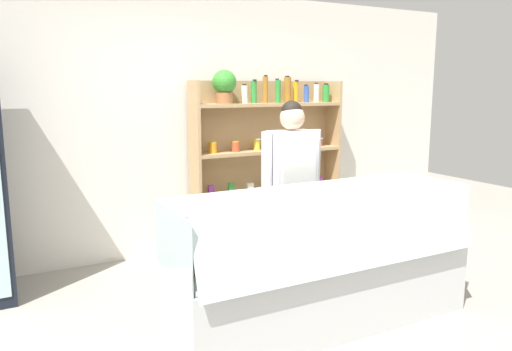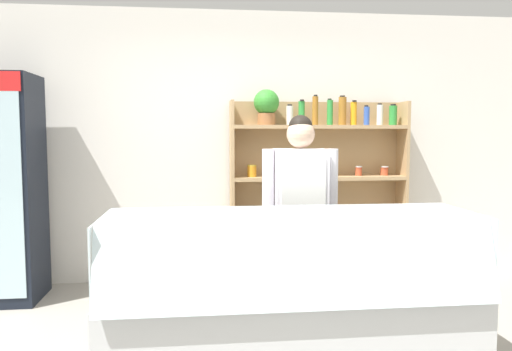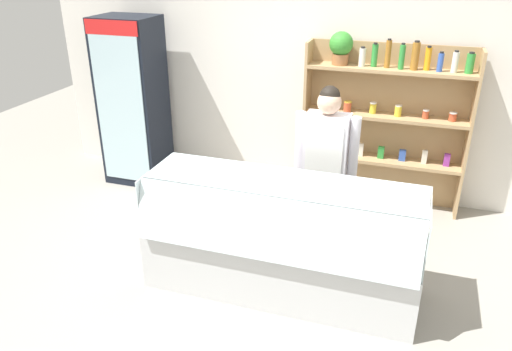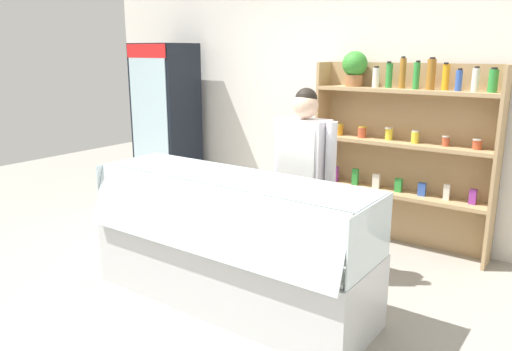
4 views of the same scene
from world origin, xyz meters
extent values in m
cube|color=white|center=(0.00, 2.05, 1.35)|extent=(6.80, 0.10, 2.70)
cylinder|color=#9E6623|center=(-2.02, 1.34, 0.33)|extent=(0.06, 0.06, 0.15)
cylinder|color=#9E6623|center=(-2.00, 1.34, 0.87)|extent=(0.06, 0.06, 0.18)
cylinder|color=purple|center=(-2.02, 1.34, 1.42)|extent=(0.07, 0.07, 0.21)
cube|color=tan|center=(0.73, 1.94, 0.90)|extent=(1.75, 0.02, 1.80)
cube|color=tan|center=(-0.13, 1.80, 0.90)|extent=(0.03, 0.28, 1.80)
cube|color=tan|center=(1.59, 1.80, 0.90)|extent=(0.03, 0.28, 1.80)
cube|color=tan|center=(0.73, 1.80, 0.54)|extent=(1.69, 0.28, 0.04)
cube|color=tan|center=(0.73, 1.80, 1.04)|extent=(1.69, 0.28, 0.04)
cube|color=tan|center=(0.73, 1.80, 1.55)|extent=(1.69, 0.28, 0.04)
cylinder|color=#996038|center=(0.20, 1.80, 1.62)|extent=(0.17, 0.17, 0.11)
sphere|color=#34892D|center=(0.20, 1.80, 1.79)|extent=(0.25, 0.25, 0.25)
cylinder|color=silver|center=(0.43, 1.80, 1.66)|extent=(0.07, 0.07, 0.19)
cylinder|color=black|center=(0.43, 1.80, 1.76)|extent=(0.04, 0.04, 0.02)
cylinder|color=#2D8C38|center=(0.55, 1.82, 1.68)|extent=(0.06, 0.06, 0.23)
cylinder|color=black|center=(0.55, 1.80, 1.81)|extent=(0.04, 0.04, 0.02)
cylinder|color=#9E6623|center=(0.69, 1.81, 1.71)|extent=(0.06, 0.06, 0.28)
cylinder|color=black|center=(0.69, 1.80, 1.85)|extent=(0.04, 0.04, 0.02)
cylinder|color=#2D8C38|center=(0.83, 1.78, 1.69)|extent=(0.06, 0.06, 0.24)
cylinder|color=black|center=(0.83, 1.80, 1.82)|extent=(0.04, 0.04, 0.02)
cylinder|color=#9E6623|center=(0.96, 1.80, 1.70)|extent=(0.08, 0.08, 0.27)
cylinder|color=black|center=(0.96, 1.80, 1.85)|extent=(0.05, 0.05, 0.02)
cylinder|color=orange|center=(1.08, 1.83, 1.68)|extent=(0.06, 0.06, 0.23)
cylinder|color=black|center=(1.08, 1.80, 1.80)|extent=(0.04, 0.04, 0.02)
cylinder|color=#3356B2|center=(1.20, 1.79, 1.66)|extent=(0.06, 0.06, 0.18)
cylinder|color=black|center=(1.20, 1.80, 1.75)|extent=(0.04, 0.04, 0.02)
cylinder|color=silver|center=(1.34, 1.80, 1.67)|extent=(0.06, 0.06, 0.20)
cylinder|color=black|center=(1.34, 1.80, 1.77)|extent=(0.04, 0.04, 0.02)
cylinder|color=#2D8C38|center=(1.48, 1.80, 1.66)|extent=(0.08, 0.08, 0.19)
cylinder|color=black|center=(1.48, 1.80, 1.77)|extent=(0.05, 0.05, 0.02)
cylinder|color=orange|center=(0.06, 1.80, 1.11)|extent=(0.09, 0.09, 0.10)
cylinder|color=gold|center=(0.06, 1.80, 1.17)|extent=(0.09, 0.09, 0.01)
cylinder|color=#BF4C2D|center=(0.32, 1.79, 1.11)|extent=(0.08, 0.08, 0.10)
cylinder|color=gold|center=(0.32, 1.80, 1.17)|extent=(0.08, 0.08, 0.01)
cylinder|color=yellow|center=(0.59, 1.82, 1.12)|extent=(0.07, 0.07, 0.11)
cylinder|color=silver|center=(0.59, 1.80, 1.18)|extent=(0.07, 0.07, 0.01)
cylinder|color=yellow|center=(0.86, 1.80, 1.12)|extent=(0.07, 0.07, 0.11)
cylinder|color=silver|center=(0.86, 1.80, 1.18)|extent=(0.07, 0.07, 0.01)
cylinder|color=#BF4C2D|center=(1.14, 1.81, 1.10)|extent=(0.07, 0.07, 0.09)
cylinder|color=silver|center=(1.14, 1.80, 1.15)|extent=(0.07, 0.07, 0.01)
cylinder|color=#BF4C2D|center=(1.41, 1.81, 1.10)|extent=(0.08, 0.08, 0.08)
cylinder|color=silver|center=(1.41, 1.80, 1.15)|extent=(0.08, 0.08, 0.01)
cube|color=purple|center=(0.04, 1.80, 0.64)|extent=(0.06, 0.04, 0.17)
cube|color=#2D8C38|center=(0.27, 1.80, 0.64)|extent=(0.06, 0.04, 0.17)
cube|color=silver|center=(0.50, 1.80, 0.63)|extent=(0.07, 0.04, 0.15)
cube|color=#2D8C38|center=(0.73, 1.80, 0.63)|extent=(0.07, 0.04, 0.14)
cube|color=#3356B2|center=(0.96, 1.80, 0.62)|extent=(0.07, 0.04, 0.13)
cube|color=silver|center=(1.19, 1.80, 0.63)|extent=(0.06, 0.04, 0.15)
cube|color=purple|center=(1.42, 1.80, 0.63)|extent=(0.06, 0.04, 0.14)
cube|color=silver|center=(0.11, -0.07, 0.28)|extent=(2.27, 0.71, 0.55)
cube|color=white|center=(0.11, -0.07, 0.57)|extent=(2.21, 0.65, 0.03)
cube|color=silver|center=(0.11, -0.41, 0.78)|extent=(2.23, 0.16, 0.47)
cube|color=silver|center=(0.11, -0.02, 1.00)|extent=(2.23, 0.55, 0.01)
cube|color=silver|center=(-1.02, -0.07, 0.78)|extent=(0.01, 0.67, 0.45)
cube|color=silver|center=(1.23, -0.07, 0.78)|extent=(0.01, 0.67, 0.45)
cube|color=beige|center=(-0.79, 0.01, 0.61)|extent=(0.16, 0.11, 0.05)
cube|color=white|center=(-0.79, -0.20, 0.61)|extent=(0.05, 0.03, 0.02)
cube|color=beige|center=(-0.43, 0.01, 0.61)|extent=(0.17, 0.11, 0.06)
cube|color=white|center=(-0.43, -0.20, 0.61)|extent=(0.05, 0.03, 0.02)
cube|color=beige|center=(-0.07, 0.01, 0.61)|extent=(0.17, 0.11, 0.06)
cube|color=white|center=(-0.07, -0.20, 0.61)|extent=(0.05, 0.03, 0.02)
cube|color=tan|center=(0.29, 0.01, 0.61)|extent=(0.16, 0.13, 0.04)
cube|color=white|center=(0.29, -0.20, 0.61)|extent=(0.05, 0.03, 0.02)
cube|color=tan|center=(0.64, 0.01, 0.61)|extent=(0.16, 0.13, 0.05)
cube|color=white|center=(0.64, -0.20, 0.61)|extent=(0.05, 0.03, 0.02)
cube|color=beige|center=(1.00, 0.01, 0.61)|extent=(0.17, 0.14, 0.05)
cube|color=white|center=(1.00, -0.20, 0.61)|extent=(0.05, 0.03, 0.02)
cylinder|color=#A35B4C|center=(-0.85, -0.18, 0.66)|extent=(0.17, 0.16, 0.14)
cylinder|color=#C1706B|center=(-0.63, -0.18, 0.65)|extent=(0.22, 0.17, 0.14)
cylinder|color=tan|center=(-0.41, -0.18, 0.65)|extent=(0.19, 0.15, 0.12)
cylinder|color=white|center=(0.67, -0.16, 0.70)|extent=(0.07, 0.07, 0.23)
cylinder|color=white|center=(0.77, -0.16, 0.70)|extent=(0.07, 0.07, 0.24)
cylinder|color=#2D2D38|center=(0.23, 0.67, 0.37)|extent=(0.13, 0.13, 0.75)
cylinder|color=#2D2D38|center=(0.40, 0.67, 0.37)|extent=(0.13, 0.13, 0.75)
cube|color=white|center=(0.31, 0.67, 1.06)|extent=(0.39, 0.24, 0.62)
cube|color=white|center=(0.31, 0.55, 0.73)|extent=(0.33, 0.01, 1.16)
cylinder|color=white|center=(0.07, 0.67, 1.09)|extent=(0.09, 0.09, 0.56)
cylinder|color=white|center=(0.56, 0.67, 1.09)|extent=(0.09, 0.09, 0.56)
sphere|color=#D8AD8E|center=(0.31, 0.67, 1.48)|extent=(0.21, 0.21, 0.21)
sphere|color=black|center=(0.31, 0.68, 1.53)|extent=(0.18, 0.18, 0.18)
camera|label=1|loc=(-1.95, -2.92, 1.73)|focal=35.00mm
camera|label=2|loc=(-0.44, -3.02, 1.49)|focal=35.00mm
camera|label=3|loc=(1.02, -3.50, 2.72)|focal=35.00mm
camera|label=4|loc=(2.35, -2.86, 1.92)|focal=35.00mm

